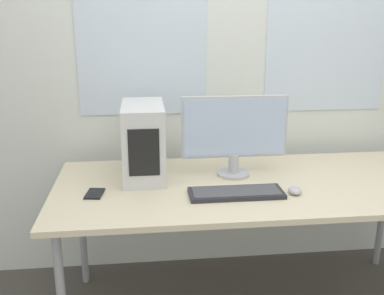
{
  "coord_description": "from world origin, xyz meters",
  "views": [
    {
      "loc": [
        -0.56,
        -1.66,
        1.58
      ],
      "look_at": [
        -0.32,
        0.44,
        0.94
      ],
      "focal_mm": 42.0,
      "sensor_mm": 36.0,
      "label": 1
    }
  ],
  "objects_px": {
    "pc_tower": "(144,141)",
    "monitor_main": "(234,132)",
    "keyboard": "(236,193)",
    "mouse": "(295,190)",
    "cell_phone": "(95,194)"
  },
  "relations": [
    {
      "from": "monitor_main",
      "to": "cell_phone",
      "type": "xyz_separation_m",
      "value": [
        -0.71,
        -0.19,
        -0.23
      ]
    },
    {
      "from": "mouse",
      "to": "keyboard",
      "type": "bearing_deg",
      "value": 176.74
    },
    {
      "from": "monitor_main",
      "to": "mouse",
      "type": "xyz_separation_m",
      "value": [
        0.24,
        -0.29,
        -0.22
      ]
    },
    {
      "from": "monitor_main",
      "to": "mouse",
      "type": "height_order",
      "value": "monitor_main"
    },
    {
      "from": "monitor_main",
      "to": "keyboard",
      "type": "bearing_deg",
      "value": -98.6
    },
    {
      "from": "keyboard",
      "to": "cell_phone",
      "type": "distance_m",
      "value": 0.68
    },
    {
      "from": "pc_tower",
      "to": "monitor_main",
      "type": "height_order",
      "value": "monitor_main"
    },
    {
      "from": "monitor_main",
      "to": "mouse",
      "type": "relative_size",
      "value": 6.9
    },
    {
      "from": "monitor_main",
      "to": "mouse",
      "type": "bearing_deg",
      "value": -50.31
    },
    {
      "from": "monitor_main",
      "to": "mouse",
      "type": "distance_m",
      "value": 0.44
    },
    {
      "from": "monitor_main",
      "to": "keyboard",
      "type": "distance_m",
      "value": 0.36
    },
    {
      "from": "cell_phone",
      "to": "monitor_main",
      "type": "bearing_deg",
      "value": 22.73
    },
    {
      "from": "pc_tower",
      "to": "monitor_main",
      "type": "bearing_deg",
      "value": -4.61
    },
    {
      "from": "pc_tower",
      "to": "monitor_main",
      "type": "xyz_separation_m",
      "value": [
        0.47,
        -0.04,
        0.04
      ]
    },
    {
      "from": "keyboard",
      "to": "cell_phone",
      "type": "bearing_deg",
      "value": 173.15
    }
  ]
}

